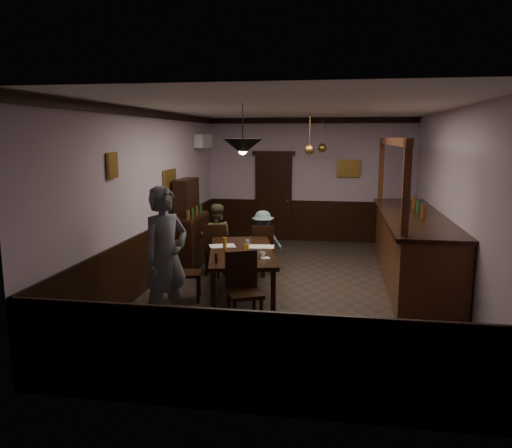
% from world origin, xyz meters
% --- Properties ---
extents(room, '(5.01, 8.01, 3.01)m').
position_xyz_m(room, '(0.00, 0.00, 1.50)').
color(room, '#2D2621').
rests_on(room, ground).
extents(dining_table, '(1.46, 2.37, 0.75)m').
position_xyz_m(dining_table, '(-0.82, -0.55, 0.69)').
color(dining_table, black).
rests_on(dining_table, ground).
extents(chair_far_left, '(0.48, 0.48, 0.96)m').
position_xyz_m(chair_far_left, '(-1.55, 0.59, 0.53)').
color(chair_far_left, black).
rests_on(chair_far_left, ground).
extents(chair_far_right, '(0.43, 0.43, 0.93)m').
position_xyz_m(chair_far_right, '(-0.68, 0.79, 0.51)').
color(chair_far_right, black).
rests_on(chair_far_right, ground).
extents(chair_near, '(0.59, 0.59, 1.02)m').
position_xyz_m(chair_near, '(-0.55, -1.83, 0.56)').
color(chair_near, black).
rests_on(chair_near, ground).
extents(chair_side, '(0.48, 0.48, 0.93)m').
position_xyz_m(chair_side, '(-1.69, -0.94, 0.51)').
color(chair_side, black).
rests_on(chair_side, ground).
extents(person_standing, '(0.76, 0.83, 1.91)m').
position_xyz_m(person_standing, '(-1.57, -2.00, 0.95)').
color(person_standing, '#575D64').
rests_on(person_standing, ground).
extents(person_seated_left, '(0.68, 0.55, 1.30)m').
position_xyz_m(person_seated_left, '(-1.60, 0.87, 0.65)').
color(person_seated_left, '#4B492D').
rests_on(person_seated_left, ground).
extents(person_seated_right, '(0.81, 0.56, 1.16)m').
position_xyz_m(person_seated_right, '(-0.73, 1.07, 0.58)').
color(person_seated_right, slate).
rests_on(person_seated_right, ground).
extents(newspaper_left, '(0.50, 0.43, 0.01)m').
position_xyz_m(newspaper_left, '(-1.20, -0.29, 0.75)').
color(newspaper_left, silver).
rests_on(newspaper_left, dining_table).
extents(newspaper_right, '(0.45, 0.35, 0.01)m').
position_xyz_m(newspaper_right, '(-0.55, -0.24, 0.75)').
color(newspaper_right, silver).
rests_on(newspaper_right, dining_table).
extents(napkin, '(0.18, 0.18, 0.00)m').
position_xyz_m(napkin, '(-0.83, -0.81, 0.75)').
color(napkin, '#DEAC52').
rests_on(napkin, dining_table).
extents(saucer, '(0.15, 0.15, 0.01)m').
position_xyz_m(saucer, '(-0.37, -1.02, 0.76)').
color(saucer, white).
rests_on(saucer, dining_table).
extents(coffee_cup, '(0.10, 0.10, 0.07)m').
position_xyz_m(coffee_cup, '(-0.42, -0.99, 0.80)').
color(coffee_cup, white).
rests_on(coffee_cup, saucer).
extents(pastry_plate, '(0.22, 0.22, 0.01)m').
position_xyz_m(pastry_plate, '(-0.73, -1.09, 0.76)').
color(pastry_plate, white).
rests_on(pastry_plate, dining_table).
extents(pastry_ring_a, '(0.13, 0.13, 0.04)m').
position_xyz_m(pastry_ring_a, '(-0.79, -1.07, 0.79)').
color(pastry_ring_a, '#C68C47').
rests_on(pastry_ring_a, pastry_plate).
extents(pastry_ring_b, '(0.13, 0.13, 0.04)m').
position_xyz_m(pastry_ring_b, '(-0.71, -1.09, 0.79)').
color(pastry_ring_b, '#C68C47').
rests_on(pastry_ring_b, pastry_plate).
extents(soda_can, '(0.07, 0.07, 0.12)m').
position_xyz_m(soda_can, '(-0.74, -0.62, 0.81)').
color(soda_can, yellow).
rests_on(soda_can, dining_table).
extents(beer_glass, '(0.06, 0.06, 0.20)m').
position_xyz_m(beer_glass, '(-1.10, -0.54, 0.85)').
color(beer_glass, '#BF721E').
rests_on(beer_glass, dining_table).
extents(water_glass, '(0.06, 0.06, 0.15)m').
position_xyz_m(water_glass, '(-0.75, -0.43, 0.82)').
color(water_glass, silver).
rests_on(water_glass, dining_table).
extents(pepper_mill, '(0.04, 0.04, 0.14)m').
position_xyz_m(pepper_mill, '(-1.03, -1.39, 0.82)').
color(pepper_mill, black).
rests_on(pepper_mill, dining_table).
extents(sideboard, '(0.47, 1.32, 1.74)m').
position_xyz_m(sideboard, '(-2.21, 1.13, 0.70)').
color(sideboard, black).
rests_on(sideboard, ground).
extents(bar_counter, '(1.05, 4.52, 2.53)m').
position_xyz_m(bar_counter, '(1.99, 0.76, 0.64)').
color(bar_counter, '#4A2413').
rests_on(bar_counter, ground).
extents(door_back, '(0.90, 0.06, 2.10)m').
position_xyz_m(door_back, '(-0.90, 3.95, 1.05)').
color(door_back, black).
rests_on(door_back, ground).
extents(ac_unit, '(0.20, 0.85, 0.30)m').
position_xyz_m(ac_unit, '(-2.38, 2.90, 2.45)').
color(ac_unit, white).
rests_on(ac_unit, ground).
extents(picture_left_small, '(0.04, 0.28, 0.36)m').
position_xyz_m(picture_left_small, '(-2.46, -1.60, 2.15)').
color(picture_left_small, olive).
rests_on(picture_left_small, ground).
extents(picture_left_large, '(0.04, 0.62, 0.48)m').
position_xyz_m(picture_left_large, '(-2.46, 0.80, 1.70)').
color(picture_left_large, olive).
rests_on(picture_left_large, ground).
extents(picture_back, '(0.55, 0.04, 0.42)m').
position_xyz_m(picture_back, '(0.90, 3.96, 1.80)').
color(picture_back, olive).
rests_on(picture_back, ground).
extents(pendant_iron, '(0.56, 0.56, 0.70)m').
position_xyz_m(pendant_iron, '(-0.65, -1.33, 2.41)').
color(pendant_iron, black).
rests_on(pendant_iron, ground).
extents(pendant_brass_mid, '(0.20, 0.20, 0.81)m').
position_xyz_m(pendant_brass_mid, '(0.10, 1.65, 2.30)').
color(pendant_brass_mid, '#BF8C3F').
rests_on(pendant_brass_mid, ground).
extents(pendant_brass_far, '(0.20, 0.20, 0.81)m').
position_xyz_m(pendant_brass_far, '(0.30, 3.09, 2.30)').
color(pendant_brass_far, '#BF8C3F').
rests_on(pendant_brass_far, ground).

